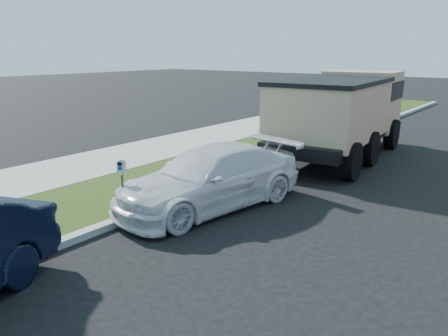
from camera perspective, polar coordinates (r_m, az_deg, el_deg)
The scene contains 5 objects.
ground at distance 8.87m, azimuth 3.25°, elevation -9.04°, with size 120.00×120.00×0.00m, color black.
streetside at distance 13.80m, azimuth -11.22°, elevation -0.13°, with size 6.12×50.00×0.15m.
parking_meter at distance 9.73m, azimuth -13.19°, elevation -0.83°, with size 0.20×0.15×1.25m.
white_wagon at distance 10.38m, azimuth -1.69°, elevation -1.22°, with size 1.99×4.90×1.42m, color white.
dump_truck at distance 15.95m, azimuth 15.22°, elevation 7.31°, with size 3.46×7.51×2.86m.
Camera 1 is at (4.55, -6.70, 3.62)m, focal length 35.00 mm.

